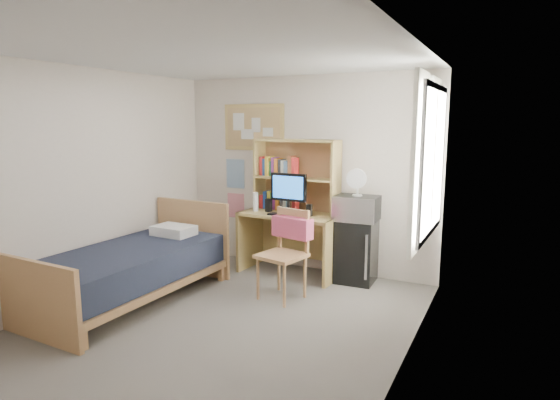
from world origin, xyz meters
The scene contains 26 objects.
floor centered at (0.00, 0.00, -0.01)m, with size 3.60×4.20×0.02m, color slate.
ceiling centered at (0.00, 0.00, 2.60)m, with size 3.60×4.20×0.02m, color silver.
wall_back centered at (0.00, 2.10, 1.30)m, with size 3.60×0.04×2.60m, color silver.
wall_front centered at (0.00, -2.10, 1.30)m, with size 3.60×0.04×2.60m, color silver.
wall_left centered at (-1.80, 0.00, 1.30)m, with size 0.04×4.20×2.60m, color silver.
wall_right centered at (1.80, 0.00, 1.30)m, with size 0.04×4.20×2.60m, color silver.
window_unit centered at (1.75, 1.20, 1.60)m, with size 0.10×1.40×1.70m, color white.
curtain_left centered at (1.72, 0.80, 1.60)m, with size 0.04×0.55×1.70m, color white.
curtain_right centered at (1.72, 1.60, 1.60)m, with size 0.04×0.55×1.70m, color white.
bulletin_board centered at (-0.78, 2.08, 1.92)m, with size 0.94×0.03×0.64m, color tan.
poster_wave centered at (-1.10, 2.09, 1.25)m, with size 0.30×0.01×0.42m, color #2865A2.
poster_japan centered at (-1.10, 2.09, 0.78)m, with size 0.28×0.01×0.36m, color #C62345.
desk centered at (-0.05, 1.75, 0.41)m, with size 1.31×0.65×0.82m, color tan.
desk_chair centered at (0.25, 0.89, 0.51)m, with size 0.51×0.51×1.03m, color tan.
mini_fridge centered at (0.82, 1.84, 0.40)m, with size 0.47×0.47×0.79m, color black.
bed centered at (-1.23, 0.06, 0.30)m, with size 1.09×2.18×0.60m, color black.
hutch centered at (-0.04, 1.90, 1.29)m, with size 1.17×0.30×0.95m, color tan.
monitor centered at (-0.05, 1.69, 1.08)m, with size 0.50×0.04×0.53m, color black.
keyboard centered at (-0.06, 1.55, 0.83)m, with size 0.40×0.13×0.02m, color black.
speaker_left centered at (-0.35, 1.71, 0.90)m, with size 0.07×0.07×0.17m, color black.
speaker_right centered at (0.25, 1.68, 0.89)m, with size 0.06×0.06×0.15m, color black.
water_bottle centered at (-0.53, 1.68, 0.94)m, with size 0.07×0.07×0.25m, color white.
hoodie centered at (0.29, 1.09, 0.80)m, with size 0.50×0.15×0.24m, color #D85275.
microwave centered at (0.82, 1.82, 0.95)m, with size 0.52×0.40×0.30m, color silver.
desk_fan centered at (0.82, 1.82, 1.25)m, with size 0.24×0.24×0.30m, color white.
pillow centered at (-1.21, 0.81, 0.66)m, with size 0.49×0.34×0.12m, color white.
Camera 1 is at (2.52, -3.67, 1.99)m, focal length 30.00 mm.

